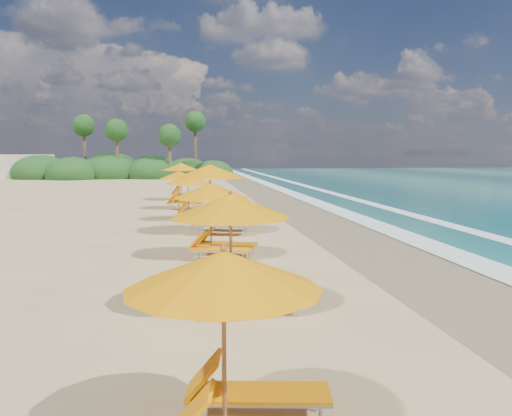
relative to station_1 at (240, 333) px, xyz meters
The scene contains 12 objects.
ground 11.38m from the station_1, 81.26° to the left, with size 160.00×160.00×0.00m, color tan.
wet_sand 12.62m from the station_1, 62.93° to the left, with size 4.00×160.00×0.01m, color #897451.
surf_foam 14.05m from the station_1, 53.04° to the left, with size 4.00×160.00×0.01m.
station_1 is the anchor object (origin of this frame).
station_2 4.39m from the station_1, 83.88° to the left, with size 2.66×2.51×2.28m.
station_3 9.24m from the station_1, 87.93° to the left, with size 2.81×2.76×2.19m.
station_4 13.78m from the station_1, 87.67° to the left, with size 3.20×3.07×2.63m.
station_5 17.58m from the station_1, 90.86° to the left, with size 2.31×2.15×2.07m.
station_6 22.22m from the station_1, 91.91° to the left, with size 2.71×2.68×2.07m.
station_7 27.31m from the station_1, 91.32° to the left, with size 2.92×2.80×2.42m.
treeline 57.29m from the station_1, 98.25° to the left, with size 25.80×8.80×9.74m.
beach_building 62.57m from the station_1, 108.91° to the left, with size 7.00×5.00×2.80m, color beige.
Camera 1 is at (-2.24, -16.14, 2.97)m, focal length 35.59 mm.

